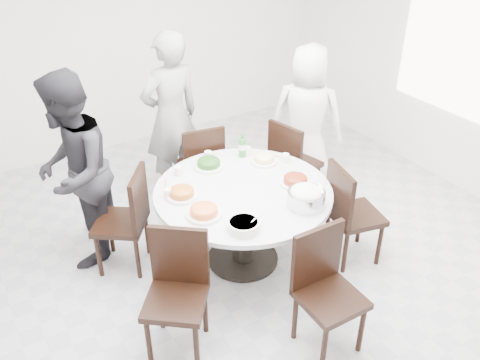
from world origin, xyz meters
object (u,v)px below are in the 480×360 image
chair_sw (175,299)px  dining_table (243,226)px  chair_nw (120,221)px  beverage_bottle (242,145)px  chair_ne (296,162)px  diner_right (307,118)px  diner_left (73,172)px  diner_middle (171,117)px  chair_s (331,296)px  chair_se (356,213)px  soup_bowl (244,226)px  chair_n (199,165)px  rice_bowl (306,199)px

chair_sw → dining_table: bearing=71.2°
chair_nw → beverage_bottle: (1.23, 0.01, 0.39)m
chair_ne → diner_right: size_ratio=0.60×
chair_nw → diner_left: (-0.25, 0.32, 0.39)m
diner_middle → chair_s: bearing=85.0°
chair_ne → chair_se: same height
chair_nw → soup_bowl: size_ratio=3.96×
chair_n → diner_middle: (-0.11, 0.36, 0.41)m
chair_ne → chair_nw: 1.90m
soup_bowl → chair_nw: bearing=123.7°
chair_se → diner_right: bearing=-5.8°
chair_n → diner_middle: 0.56m
rice_bowl → beverage_bottle: beverage_bottle is taller
chair_ne → beverage_bottle: beverage_bottle is taller
chair_se → chair_sw: bearing=106.7°
chair_nw → chair_se: bearing=97.7°
diner_right → beverage_bottle: diner_right is taller
chair_ne → diner_left: (-2.15, 0.27, 0.39)m
chair_ne → chair_s: (-0.95, -1.70, 0.00)m
rice_bowl → chair_s: bearing=-112.0°
dining_table → diner_middle: 1.47m
dining_table → chair_sw: bearing=-146.7°
soup_bowl → beverage_bottle: (0.59, 0.98, 0.08)m
dining_table → soup_bowl: 0.69m
beverage_bottle → diner_middle: bearing=110.5°
chair_ne → diner_left: bearing=68.9°
chair_sw → chair_ne: bearing=69.2°
chair_ne → chair_nw: bearing=77.7°
beverage_bottle → chair_n: bearing=112.5°
diner_middle → diner_left: (-1.16, -0.56, -0.02)m
chair_nw → chair_s: 1.90m
chair_nw → diner_right: bearing=134.0°
dining_table → diner_middle: size_ratio=0.84×
diner_right → diner_left: 2.47m
dining_table → chair_ne: 1.12m
diner_middle → rice_bowl: diner_middle is taller
diner_right → diner_middle: diner_middle is taller
chair_ne → soup_bowl: bearing=115.2°
chair_s → chair_se: 1.09m
chair_sw → soup_bowl: size_ratio=3.96×
rice_bowl → soup_bowl: (-0.59, -0.02, -0.03)m
dining_table → beverage_bottle: bearing=59.4°
diner_left → rice_bowl: diner_left is taller
chair_ne → soup_bowl: chair_ne is taller
chair_n → chair_nw: 1.15m
chair_ne → chair_sw: same height
chair_nw → beverage_bottle: 1.29m
chair_n → diner_right: size_ratio=0.60×
chair_ne → chair_n: (-0.88, 0.46, 0.00)m
chair_ne → chair_sw: (-1.89, -1.15, 0.00)m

